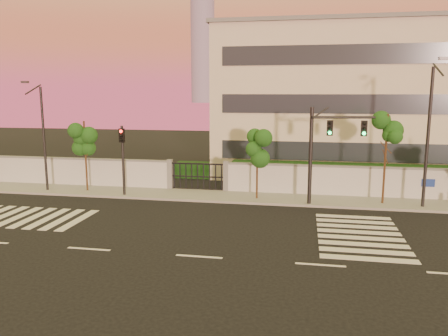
% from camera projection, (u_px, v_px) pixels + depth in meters
% --- Properties ---
extents(ground, '(120.00, 120.00, 0.00)m').
position_uv_depth(ground, '(199.00, 257.00, 18.37)').
color(ground, black).
rests_on(ground, ground).
extents(sidewalk, '(60.00, 3.00, 0.15)m').
position_uv_depth(sidewalk, '(237.00, 197.00, 28.53)').
color(sidewalk, gray).
rests_on(sidewalk, ground).
extents(perimeter_wall, '(60.00, 0.36, 2.20)m').
position_uv_depth(perimeter_wall, '(242.00, 178.00, 29.80)').
color(perimeter_wall, silver).
rests_on(perimeter_wall, ground).
extents(hedge_row, '(41.00, 4.25, 1.80)m').
position_uv_depth(hedge_row, '(261.00, 175.00, 32.30)').
color(hedge_row, '#103612').
rests_on(hedge_row, ground).
extents(institutional_building, '(24.40, 12.40, 12.25)m').
position_uv_depth(institutional_building, '(362.00, 100.00, 37.02)').
color(institutional_building, beige).
rests_on(institutional_building, ground).
extents(distant_skyscraper, '(16.00, 16.00, 118.00)m').
position_uv_depth(distant_skyscraper, '(202.00, 9.00, 290.70)').
color(distant_skyscraper, gray).
rests_on(distant_skyscraper, ground).
extents(road_markings, '(57.00, 7.62, 0.02)m').
position_uv_depth(road_markings, '(186.00, 228.00, 22.29)').
color(road_markings, silver).
rests_on(road_markings, ground).
extents(street_tree_c, '(1.53, 1.21, 4.92)m').
position_uv_depth(street_tree_c, '(85.00, 140.00, 29.61)').
color(street_tree_c, '#382314').
rests_on(street_tree_c, ground).
extents(street_tree_d, '(1.54, 1.23, 4.44)m').
position_uv_depth(street_tree_d, '(258.00, 150.00, 27.40)').
color(street_tree_d, '#382314').
rests_on(street_tree_d, ground).
extents(street_tree_e, '(1.60, 1.27, 5.56)m').
position_uv_depth(street_tree_e, '(387.00, 139.00, 26.04)').
color(street_tree_e, '#382314').
rests_on(street_tree_e, ground).
extents(traffic_signal_main, '(3.76, 0.82, 5.98)m').
position_uv_depth(traffic_signal_main, '(324.00, 145.00, 25.86)').
color(traffic_signal_main, black).
rests_on(traffic_signal_main, ground).
extents(traffic_signal_secondary, '(0.37, 0.35, 4.71)m').
position_uv_depth(traffic_signal_secondary, '(123.00, 152.00, 28.41)').
color(traffic_signal_secondary, black).
rests_on(traffic_signal_secondary, ground).
extents(streetlight_west, '(0.45, 1.81, 7.54)m').
position_uv_depth(streetlight_west, '(42.00, 134.00, 29.53)').
color(streetlight_west, black).
rests_on(streetlight_west, ground).
extents(streetlight_east, '(0.52, 2.08, 8.65)m').
position_uv_depth(streetlight_east, '(429.00, 131.00, 24.97)').
color(streetlight_east, black).
rests_on(streetlight_east, ground).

